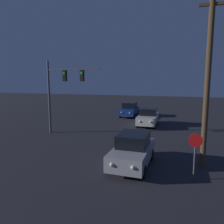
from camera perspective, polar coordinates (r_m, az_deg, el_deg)
The scene contains 6 objects.
car_near at distance 11.77m, azimuth 5.43°, elevation -9.90°, with size 1.93×4.08×1.74m.
car_mid at distance 21.94m, azimuth 9.38°, elevation -1.30°, with size 1.84×4.04×1.74m.
car_far at distance 27.01m, azimuth 4.57°, elevation 0.64°, with size 1.84×4.04×1.74m.
traffic_signal_mast at distance 18.63m, azimuth -13.11°, elevation 6.76°, with size 4.73×0.30×6.10m.
stop_sign at distance 10.63m, azimuth 20.88°, elevation -8.93°, with size 0.61×0.07×2.18m.
utility_pole at distance 11.99m, azimuth 23.72°, elevation 8.07°, with size 1.23×0.28×9.02m.
Camera 1 is at (4.11, -0.43, 4.59)m, focal length 35.00 mm.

